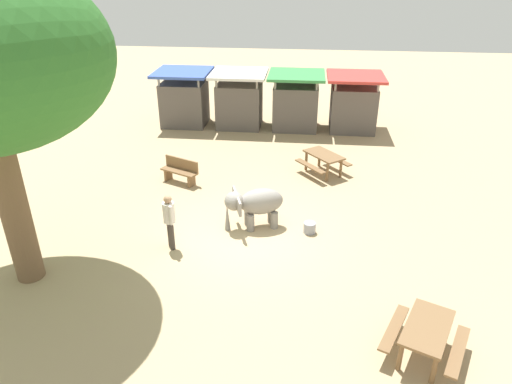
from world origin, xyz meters
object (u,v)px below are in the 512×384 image
object	(u,v)px
elephant	(255,204)
picnic_table_near	(426,334)
wooden_bench	(180,170)
feed_bucket	(310,228)
market_stall_green	(296,104)
picnic_table_far	(324,159)
market_stall_blue	(184,101)
market_stall_white	(239,102)
market_stall_red	(353,106)
person_handler	(169,218)

from	to	relation	value
elephant	picnic_table_near	distance (m)	6.11
wooden_bench	feed_bucket	world-z (taller)	wooden_bench
market_stall_green	picnic_table_far	bearing A→B (deg)	-76.65
elephant	market_stall_blue	size ratio (longest dim) A/B	0.70
picnic_table_near	feed_bucket	distance (m)	5.10
wooden_bench	market_stall_green	bearing A→B (deg)	-96.42
market_stall_white	picnic_table_far	bearing A→B (deg)	-53.11
wooden_bench	market_stall_white	xyz separation A→B (m)	(1.24, 6.36, 0.67)
picnic_table_near	feed_bucket	xyz separation A→B (m)	(-2.30, 4.53, -0.43)
picnic_table_far	market_stall_blue	bearing A→B (deg)	-167.50
elephant	market_stall_red	size ratio (longest dim) A/B	0.70
person_handler	market_stall_white	distance (m)	10.49
market_stall_white	person_handler	bearing A→B (deg)	-92.51
elephant	market_stall_white	xyz separation A→B (m)	(-1.72, 9.13, 0.36)
elephant	person_handler	size ratio (longest dim) A/B	1.09
picnic_table_near	market_stall_green	distance (m)	14.16
elephant	picnic_table_far	distance (m)	4.57
picnic_table_near	feed_bucket	world-z (taller)	picnic_table_near
person_handler	market_stall_red	distance (m)	11.91
picnic_table_far	picnic_table_near	bearing A→B (deg)	-27.34
wooden_bench	market_stall_blue	size ratio (longest dim) A/B	0.57
market_stall_red	market_stall_white	bearing A→B (deg)	180.00
picnic_table_near	market_stall_white	xyz separation A→B (m)	(-5.63, 13.82, 0.55)
wooden_bench	market_stall_white	world-z (taller)	market_stall_white
picnic_table_near	market_stall_red	world-z (taller)	market_stall_red
picnic_table_far	market_stall_white	distance (m)	6.36
picnic_table_near	picnic_table_far	xyz separation A→B (m)	(-1.83, 8.75, 0.00)
elephant	feed_bucket	bearing A→B (deg)	156.43
wooden_bench	market_stall_red	xyz separation A→B (m)	(6.44, 6.36, 0.67)
market_stall_red	feed_bucket	world-z (taller)	market_stall_red
picnic_table_near	market_stall_blue	world-z (taller)	market_stall_blue
elephant	picnic_table_far	bearing A→B (deg)	-135.23
market_stall_white	market_stall_red	distance (m)	5.20
picnic_table_near	picnic_table_far	size ratio (longest dim) A/B	0.94
elephant	market_stall_white	size ratio (longest dim) A/B	0.70
picnic_table_near	market_stall_green	world-z (taller)	market_stall_green
wooden_bench	feed_bucket	bearing A→B (deg)	172.06
picnic_table_far	market_stall_red	distance (m)	5.28
person_handler	market_stall_green	distance (m)	10.92
picnic_table_far	market_stall_green	size ratio (longest dim) A/B	0.83
person_handler	wooden_bench	bearing A→B (deg)	69.76
market_stall_white	feed_bucket	xyz separation A→B (m)	(3.33, -9.29, -0.98)
wooden_bench	market_stall_red	size ratio (longest dim) A/B	0.57
picnic_table_near	feed_bucket	size ratio (longest dim) A/B	5.49
picnic_table_far	feed_bucket	xyz separation A→B (m)	(-0.47, -4.22, -0.43)
elephant	feed_bucket	world-z (taller)	elephant
picnic_table_near	feed_bucket	bearing A→B (deg)	51.36
feed_bucket	person_handler	bearing A→B (deg)	-162.49
elephant	picnic_table_near	size ratio (longest dim) A/B	0.89
person_handler	wooden_bench	world-z (taller)	person_handler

